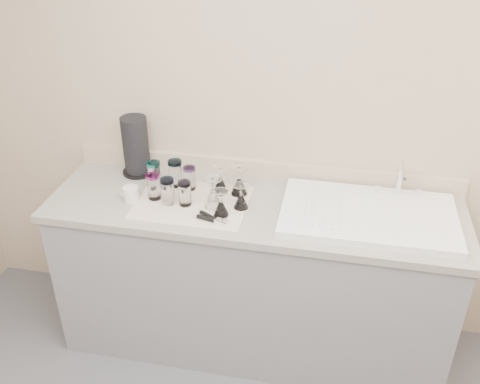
% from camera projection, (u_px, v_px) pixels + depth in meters
% --- Properties ---
extents(room_envelope, '(3.54, 3.50, 2.52)m').
position_uv_depth(room_envelope, '(168.00, 234.00, 1.28)').
color(room_envelope, '#4B4B50').
rests_on(room_envelope, ground).
extents(counter_unit, '(2.06, 0.62, 0.90)m').
position_uv_depth(counter_unit, '(253.00, 277.00, 2.86)').
color(counter_unit, slate).
rests_on(counter_unit, ground).
extents(sink_unit, '(0.82, 0.50, 0.22)m').
position_uv_depth(sink_unit, '(369.00, 214.00, 2.53)').
color(sink_unit, white).
rests_on(sink_unit, counter_unit).
extents(dish_towel, '(0.55, 0.42, 0.01)m').
position_uv_depth(dish_towel, '(192.00, 203.00, 2.65)').
color(dish_towel, silver).
rests_on(dish_towel, counter_unit).
extents(tumbler_teal, '(0.07, 0.07, 0.14)m').
position_uv_depth(tumbler_teal, '(154.00, 174.00, 2.75)').
color(tumbler_teal, white).
rests_on(tumbler_teal, dish_towel).
extents(tumbler_cyan, '(0.07, 0.07, 0.14)m').
position_uv_depth(tumbler_cyan, '(175.00, 173.00, 2.75)').
color(tumbler_cyan, white).
rests_on(tumbler_cyan, dish_towel).
extents(tumbler_purple, '(0.06, 0.06, 0.12)m').
position_uv_depth(tumbler_purple, '(190.00, 178.00, 2.72)').
color(tumbler_purple, white).
rests_on(tumbler_purple, dish_towel).
extents(tumbler_magenta, '(0.07, 0.07, 0.13)m').
position_uv_depth(tumbler_magenta, '(154.00, 186.00, 2.64)').
color(tumbler_magenta, white).
rests_on(tumbler_magenta, dish_towel).
extents(tumbler_blue, '(0.07, 0.07, 0.14)m').
position_uv_depth(tumbler_blue, '(168.00, 191.00, 2.60)').
color(tumbler_blue, white).
rests_on(tumbler_blue, dish_towel).
extents(tumbler_lavender, '(0.06, 0.06, 0.13)m').
position_uv_depth(tumbler_lavender, '(185.00, 193.00, 2.59)').
color(tumbler_lavender, white).
rests_on(tumbler_lavender, dish_towel).
extents(goblet_back_left, '(0.08, 0.08, 0.14)m').
position_uv_depth(goblet_back_left, '(220.00, 184.00, 2.71)').
color(goblet_back_left, white).
rests_on(goblet_back_left, dish_towel).
extents(goblet_back_right, '(0.09, 0.09, 0.15)m').
position_uv_depth(goblet_back_right, '(239.00, 185.00, 2.69)').
color(goblet_back_right, white).
rests_on(goblet_back_right, dish_towel).
extents(goblet_front_left, '(0.09, 0.09, 0.16)m').
position_uv_depth(goblet_front_left, '(213.00, 197.00, 2.58)').
color(goblet_front_left, white).
rests_on(goblet_front_left, dish_towel).
extents(goblet_front_right, '(0.07, 0.07, 0.13)m').
position_uv_depth(goblet_front_right, '(241.00, 200.00, 2.58)').
color(goblet_front_right, white).
rests_on(goblet_front_right, dish_towel).
extents(goblet_extra, '(0.07, 0.07, 0.13)m').
position_uv_depth(goblet_extra, '(221.00, 207.00, 2.52)').
color(goblet_extra, white).
rests_on(goblet_extra, dish_towel).
extents(can_opener, '(0.16, 0.10, 0.02)m').
position_uv_depth(can_opener, '(213.00, 219.00, 2.49)').
color(can_opener, silver).
rests_on(can_opener, dish_towel).
extents(white_mug, '(0.11, 0.09, 0.08)m').
position_uv_depth(white_mug, '(131.00, 194.00, 2.65)').
color(white_mug, silver).
rests_on(white_mug, counter_unit).
extents(paper_towel_roll, '(0.17, 0.17, 0.32)m').
position_uv_depth(paper_towel_roll, '(136.00, 147.00, 2.84)').
color(paper_towel_roll, black).
rests_on(paper_towel_roll, counter_unit).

